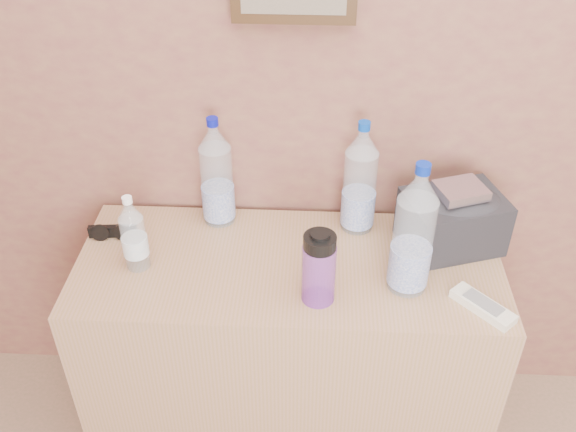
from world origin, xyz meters
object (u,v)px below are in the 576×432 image
object	(u,v)px
dresser	(289,353)
pet_large_c	(360,183)
pet_small	(134,237)
pet_large_b	(217,177)
ac_remote	(483,306)
nalgene_bottle	(319,267)
pet_large_d	(413,236)
toiletry_bag	(453,218)
sunglasses	(113,231)
foil_packet	(461,191)

from	to	relation	value
dresser	pet_large_c	distance (m)	0.56
pet_large_c	pet_small	xyz separation A→B (m)	(-0.58, -0.20, -0.05)
pet_large_b	ac_remote	world-z (taller)	pet_large_b
pet_large_c	nalgene_bottle	size ratio (longest dim) A/B	1.65
pet_large_d	pet_large_c	bearing A→B (deg)	115.91
nalgene_bottle	pet_large_c	bearing A→B (deg)	70.53
pet_large_c	ac_remote	size ratio (longest dim) A/B	2.04
ac_remote	toiletry_bag	world-z (taller)	toiletry_bag
sunglasses	foil_packet	distance (m)	0.95
pet_large_c	nalgene_bottle	distance (m)	0.32
pet_large_c	foil_packet	bearing A→B (deg)	-17.47
ac_remote	toiletry_bag	distance (m)	0.27
dresser	sunglasses	distance (m)	0.63
foil_packet	pet_large_d	bearing A→B (deg)	-129.80
dresser	pet_small	world-z (taller)	pet_small
toiletry_bag	foil_packet	bearing A→B (deg)	-92.41
pet_large_d	ac_remote	distance (m)	0.24
pet_small	sunglasses	world-z (taller)	pet_small
sunglasses	toiletry_bag	distance (m)	0.93
pet_small	ac_remote	size ratio (longest dim) A/B	1.34
sunglasses	toiletry_bag	xyz separation A→B (m)	(0.93, 0.01, 0.07)
nalgene_bottle	foil_packet	distance (m)	0.43
sunglasses	foil_packet	bearing A→B (deg)	-5.13
pet_large_c	pet_small	distance (m)	0.62
pet_small	nalgene_bottle	distance (m)	0.48
pet_small	toiletry_bag	distance (m)	0.84
ac_remote	dresser	bearing A→B (deg)	-150.66
ac_remote	toiletry_bag	xyz separation A→B (m)	(-0.04, 0.25, 0.08)
nalgene_bottle	toiletry_bag	world-z (taller)	nalgene_bottle
toiletry_bag	ac_remote	bearing A→B (deg)	-97.90
pet_large_b	nalgene_bottle	distance (m)	0.43
dresser	toiletry_bag	world-z (taller)	toiletry_bag
pet_large_c	nalgene_bottle	bearing A→B (deg)	-109.47
pet_large_b	pet_large_c	world-z (taller)	pet_large_c
pet_large_c	toiletry_bag	xyz separation A→B (m)	(0.25, -0.07, -0.06)
sunglasses	ac_remote	xyz separation A→B (m)	(0.97, -0.24, -0.01)
pet_small	toiletry_bag	world-z (taller)	pet_small
pet_large_d	foil_packet	world-z (taller)	pet_large_d
pet_small	foil_packet	distance (m)	0.85
nalgene_bottle	foil_packet	size ratio (longest dim) A/B	1.68
pet_large_b	pet_large_d	bearing A→B (deg)	-26.50
foil_packet	toiletry_bag	bearing A→B (deg)	105.54
pet_large_d	nalgene_bottle	distance (m)	0.24
pet_large_d	toiletry_bag	bearing A→B (deg)	52.97
ac_remote	toiletry_bag	bearing A→B (deg)	146.67
dresser	toiletry_bag	size ratio (longest dim) A/B	4.47
pet_large_b	pet_large_c	xyz separation A→B (m)	(0.39, -0.01, 0.00)
pet_large_c	sunglasses	world-z (taller)	pet_large_c
pet_large_b	pet_large_d	world-z (taller)	pet_large_d
pet_large_b	toiletry_bag	xyz separation A→B (m)	(0.64, -0.08, -0.06)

